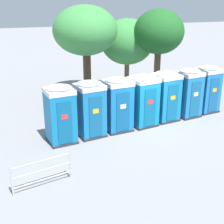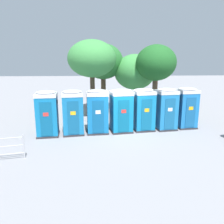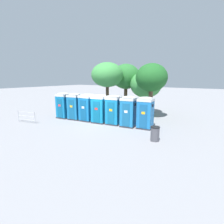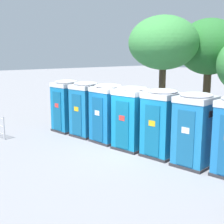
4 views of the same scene
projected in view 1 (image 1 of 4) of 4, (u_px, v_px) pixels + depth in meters
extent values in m
plane|color=gray|center=(143.00, 125.00, 15.51)|extent=(120.00, 120.00, 0.00)
cube|color=#2D2D33|center=(62.00, 140.00, 13.69)|extent=(1.29, 1.30, 0.10)
cube|color=#116FAA|center=(60.00, 117.00, 13.32)|extent=(1.22, 1.24, 2.10)
cube|color=#0D5784|center=(65.00, 123.00, 12.85)|extent=(0.62, 0.09, 1.85)
cube|color=red|center=(65.00, 117.00, 12.74)|extent=(0.28, 0.03, 0.20)
cube|color=black|center=(72.00, 99.00, 13.31)|extent=(0.06, 0.36, 0.20)
cube|color=silver|center=(59.00, 91.00, 12.93)|extent=(1.26, 1.28, 0.20)
ellipsoid|color=silver|center=(59.00, 87.00, 12.88)|extent=(1.20, 1.22, 0.18)
cube|color=#2D2D33|center=(91.00, 134.00, 14.34)|extent=(1.33, 1.34, 0.10)
cube|color=#166FAA|center=(90.00, 111.00, 13.96)|extent=(1.26, 1.28, 2.10)
cube|color=#115685|center=(96.00, 117.00, 13.50)|extent=(0.62, 0.11, 1.85)
cube|color=yellow|center=(96.00, 111.00, 13.40)|extent=(0.28, 0.05, 0.20)
cube|color=black|center=(101.00, 94.00, 13.97)|extent=(0.07, 0.36, 0.20)
cube|color=silver|center=(89.00, 87.00, 13.57)|extent=(1.30, 1.32, 0.20)
ellipsoid|color=silver|center=(89.00, 83.00, 13.52)|extent=(1.24, 1.25, 0.18)
cube|color=#2D2D33|center=(117.00, 128.00, 14.95)|extent=(1.31, 1.28, 0.10)
cube|color=#126BAE|center=(117.00, 107.00, 14.57)|extent=(1.25, 1.22, 2.10)
cube|color=#0E5388|center=(123.00, 112.00, 14.10)|extent=(0.65, 0.08, 1.85)
cube|color=white|center=(123.00, 106.00, 13.99)|extent=(0.28, 0.03, 0.20)
cube|color=black|center=(129.00, 90.00, 14.56)|extent=(0.05, 0.36, 0.20)
cube|color=silver|center=(117.00, 83.00, 14.18)|extent=(1.29, 1.26, 0.20)
ellipsoid|color=silver|center=(117.00, 80.00, 14.13)|extent=(1.23, 1.20, 0.18)
cube|color=#2D2D33|center=(142.00, 124.00, 15.51)|extent=(1.39, 1.36, 0.10)
cube|color=#0F7BB1|center=(143.00, 103.00, 15.14)|extent=(1.32, 1.30, 2.10)
cube|color=#0C608A|center=(150.00, 108.00, 14.69)|extent=(0.64, 0.12, 1.85)
cube|color=red|center=(151.00, 102.00, 14.58)|extent=(0.28, 0.05, 0.20)
cube|color=black|center=(154.00, 86.00, 15.16)|extent=(0.08, 0.36, 0.20)
cube|color=silver|center=(144.00, 80.00, 14.75)|extent=(1.36, 1.34, 0.20)
ellipsoid|color=silver|center=(144.00, 77.00, 14.69)|extent=(1.29, 1.27, 0.18)
cube|color=#2D2D33|center=(164.00, 119.00, 16.18)|extent=(1.33, 1.33, 0.10)
cube|color=#1279B2|center=(165.00, 98.00, 15.81)|extent=(1.27, 1.27, 2.10)
cube|color=#0E5E8B|center=(173.00, 103.00, 15.35)|extent=(0.63, 0.10, 1.85)
cube|color=yellow|center=(173.00, 98.00, 15.24)|extent=(0.28, 0.04, 0.20)
cube|color=black|center=(176.00, 83.00, 15.82)|extent=(0.07, 0.36, 0.20)
cube|color=silver|center=(167.00, 76.00, 15.42)|extent=(1.31, 1.30, 0.20)
ellipsoid|color=silver|center=(167.00, 73.00, 15.37)|extent=(1.24, 1.24, 0.18)
cube|color=#2D2D33|center=(186.00, 115.00, 16.74)|extent=(1.32, 1.33, 0.10)
cube|color=#1B74B2|center=(188.00, 95.00, 16.36)|extent=(1.26, 1.27, 2.10)
cube|color=#155A8B|center=(195.00, 99.00, 15.90)|extent=(0.62, 0.10, 1.85)
cube|color=white|center=(196.00, 94.00, 15.79)|extent=(0.28, 0.04, 0.20)
cube|color=black|center=(197.00, 80.00, 16.37)|extent=(0.07, 0.36, 0.20)
cube|color=silver|center=(190.00, 73.00, 15.97)|extent=(1.29, 1.30, 0.20)
ellipsoid|color=silver|center=(190.00, 71.00, 15.92)|extent=(1.23, 1.24, 0.18)
cube|color=#2D2D33|center=(204.00, 110.00, 17.44)|extent=(1.29, 1.31, 0.10)
cube|color=#1B6FB6|center=(206.00, 91.00, 17.06)|extent=(1.22, 1.25, 2.10)
cube|color=#15568E|center=(214.00, 95.00, 16.60)|extent=(0.61, 0.09, 1.85)
cube|color=yellow|center=(215.00, 90.00, 16.49)|extent=(0.28, 0.04, 0.20)
cube|color=black|center=(216.00, 77.00, 17.06)|extent=(0.06, 0.36, 0.20)
cube|color=silver|center=(208.00, 70.00, 16.67)|extent=(1.26, 1.29, 0.20)
ellipsoid|color=silver|center=(209.00, 68.00, 16.62)|extent=(1.20, 1.22, 0.18)
cylinder|color=brown|center=(157.00, 70.00, 19.79)|extent=(0.40, 0.40, 3.28)
ellipsoid|color=#1E5B23|center=(159.00, 32.00, 18.98)|extent=(3.07, 3.07, 2.72)
cylinder|color=brown|center=(127.00, 72.00, 21.07)|extent=(0.32, 0.32, 2.45)
ellipsoid|color=#3D8C42|center=(127.00, 42.00, 20.37)|extent=(3.46, 3.46, 2.97)
cylinder|color=#4C3826|center=(86.00, 76.00, 17.59)|extent=(0.35, 0.35, 3.58)
ellipsoid|color=#3D8C42|center=(85.00, 30.00, 16.73)|extent=(3.49, 3.49, 2.67)
cylinder|color=#4C3826|center=(88.00, 68.00, 20.23)|extent=(0.41, 0.41, 3.32)
ellipsoid|color=#286B2D|center=(87.00, 29.00, 19.39)|extent=(3.34, 3.34, 2.94)
cylinder|color=#B7B7BC|center=(12.00, 181.00, 9.74)|extent=(0.06, 0.06, 1.05)
cylinder|color=#B7B7BC|center=(70.00, 164.00, 10.75)|extent=(0.06, 0.06, 1.05)
cylinder|color=#B7B7BC|center=(41.00, 161.00, 10.10)|extent=(1.97, 0.42, 0.04)
cylinder|color=#B7B7BC|center=(42.00, 170.00, 10.22)|extent=(1.97, 0.42, 0.04)
cylinder|color=#B7B7BC|center=(43.00, 180.00, 10.34)|extent=(1.97, 0.42, 0.04)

